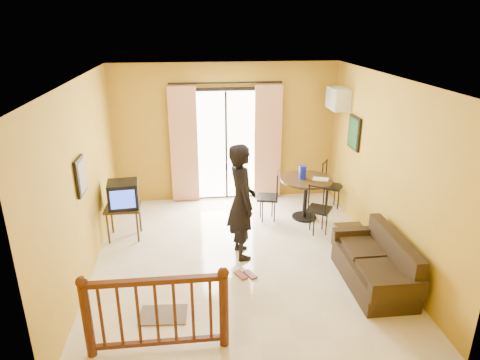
{
  "coord_description": "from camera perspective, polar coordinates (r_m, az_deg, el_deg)",
  "views": [
    {
      "loc": [
        -0.68,
        -5.9,
        3.56
      ],
      "look_at": [
        0.02,
        0.2,
        1.25
      ],
      "focal_mm": 32.0,
      "sensor_mm": 36.0,
      "label": 1
    }
  ],
  "objects": [
    {
      "name": "ground",
      "position": [
        6.92,
        -0.02,
        -10.31
      ],
      "size": [
        5.0,
        5.0,
        0.0
      ],
      "primitive_type": "plane",
      "color": "beige",
      "rests_on": "ground"
    },
    {
      "name": "room_shell",
      "position": [
        6.22,
        -0.02,
        3.27
      ],
      "size": [
        5.0,
        5.0,
        5.0
      ],
      "color": "white",
      "rests_on": "ground"
    },
    {
      "name": "balcony_door",
      "position": [
        8.69,
        -1.85,
        4.78
      ],
      "size": [
        2.25,
        0.14,
        2.46
      ],
      "color": "black",
      "rests_on": "ground"
    },
    {
      "name": "tv_table",
      "position": [
        7.57,
        -15.32,
        -3.96
      ],
      "size": [
        0.58,
        0.49,
        0.58
      ],
      "color": "black",
      "rests_on": "ground"
    },
    {
      "name": "television",
      "position": [
        7.44,
        -15.31,
        -1.87
      ],
      "size": [
        0.53,
        0.5,
        0.44
      ],
      "rotation": [
        0.0,
        0.0,
        0.1
      ],
      "color": "black",
      "rests_on": "tv_table"
    },
    {
      "name": "picture_left",
      "position": [
        6.24,
        -20.47,
        0.48
      ],
      "size": [
        0.05,
        0.42,
        0.52
      ],
      "color": "black",
      "rests_on": "room_shell"
    },
    {
      "name": "dining_table",
      "position": [
        8.06,
        8.77,
        -0.89
      ],
      "size": [
        0.96,
        0.96,
        0.8
      ],
      "color": "black",
      "rests_on": "ground"
    },
    {
      "name": "water_jug",
      "position": [
        7.93,
        8.35,
        1.02
      ],
      "size": [
        0.14,
        0.14,
        0.26
      ],
      "primitive_type": "cylinder",
      "color": "#121CAE",
      "rests_on": "dining_table"
    },
    {
      "name": "serving_tray",
      "position": [
        7.98,
        10.69,
        0.09
      ],
      "size": [
        0.33,
        0.27,
        0.02
      ],
      "primitive_type": "cube",
      "rotation": [
        0.0,
        0.0,
        -0.37
      ],
      "color": "beige",
      "rests_on": "dining_table"
    },
    {
      "name": "dining_chairs",
      "position": [
        8.25,
        8.69,
        -5.16
      ],
      "size": [
        1.88,
        1.59,
        0.95
      ],
      "color": "black",
      "rests_on": "ground"
    },
    {
      "name": "air_conditioner",
      "position": [
        8.44,
        12.91,
        10.52
      ],
      "size": [
        0.31,
        0.6,
        0.4
      ],
      "color": "white",
      "rests_on": "room_shell"
    },
    {
      "name": "botanical_print",
      "position": [
        7.99,
        14.97,
        6.11
      ],
      "size": [
        0.05,
        0.5,
        0.6
      ],
      "color": "black",
      "rests_on": "room_shell"
    },
    {
      "name": "coffee_table",
      "position": [
        7.17,
        15.06,
        -7.74
      ],
      "size": [
        0.45,
        0.81,
        0.36
      ],
      "color": "black",
      "rests_on": "ground"
    },
    {
      "name": "bowl",
      "position": [
        7.1,
        15.14,
        -6.63
      ],
      "size": [
        0.21,
        0.21,
        0.06
      ],
      "primitive_type": "imported",
      "rotation": [
        0.0,
        0.0,
        -0.11
      ],
      "color": "brown",
      "rests_on": "coffee_table"
    },
    {
      "name": "sofa",
      "position": [
        6.47,
        17.79,
        -10.91
      ],
      "size": [
        0.74,
        1.58,
        0.76
      ],
      "rotation": [
        0.0,
        0.0,
        -0.0
      ],
      "color": "black",
      "rests_on": "ground"
    },
    {
      "name": "standing_person",
      "position": [
        6.59,
        0.21,
        -2.91
      ],
      "size": [
        0.54,
        0.73,
        1.85
      ],
      "primitive_type": "imported",
      "rotation": [
        0.0,
        0.0,
        1.72
      ],
      "color": "black",
      "rests_on": "ground"
    },
    {
      "name": "stair_balustrade",
      "position": [
        5.02,
        -11.11,
        -16.48
      ],
      "size": [
        1.63,
        0.13,
        1.04
      ],
      "color": "#471E0F",
      "rests_on": "ground"
    },
    {
      "name": "doormat",
      "position": [
        5.83,
        -10.16,
        -17.27
      ],
      "size": [
        0.63,
        0.44,
        0.02
      ],
      "primitive_type": "cube",
      "rotation": [
        0.0,
        0.0,
        -0.07
      ],
      "color": "#61564E",
      "rests_on": "ground"
    },
    {
      "name": "sandals",
      "position": [
        6.48,
        0.74,
        -12.53
      ],
      "size": [
        0.34,
        0.27,
        0.03
      ],
      "color": "brown",
      "rests_on": "ground"
    }
  ]
}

